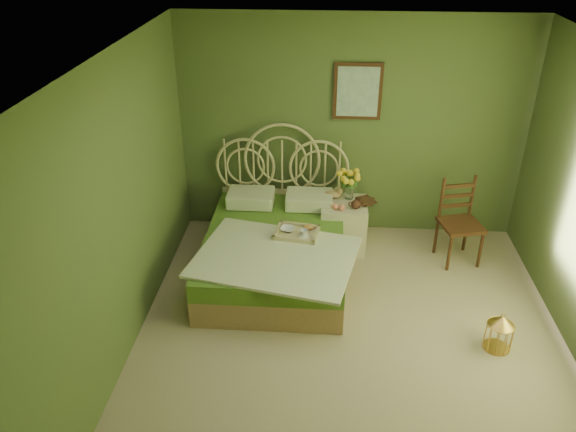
# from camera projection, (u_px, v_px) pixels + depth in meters

# --- Properties ---
(floor) EXTENTS (4.50, 4.50, 0.00)m
(floor) POSITION_uv_depth(u_px,v_px,m) (350.00, 348.00, 5.15)
(floor) COLOR tan
(floor) RESTS_ON ground
(ceiling) EXTENTS (4.50, 4.50, 0.00)m
(ceiling) POSITION_uv_depth(u_px,v_px,m) (370.00, 63.00, 3.89)
(ceiling) COLOR silver
(ceiling) RESTS_ON wall_back
(wall_back) EXTENTS (4.00, 0.00, 4.00)m
(wall_back) POSITION_uv_depth(u_px,v_px,m) (351.00, 129.00, 6.48)
(wall_back) COLOR #4E6234
(wall_back) RESTS_ON floor
(wall_left) EXTENTS (0.00, 4.50, 4.50)m
(wall_left) POSITION_uv_depth(u_px,v_px,m) (116.00, 217.00, 4.65)
(wall_left) COLOR #4E6234
(wall_left) RESTS_ON floor
(wall_art) EXTENTS (0.54, 0.04, 0.64)m
(wall_art) POSITION_uv_depth(u_px,v_px,m) (358.00, 91.00, 6.24)
(wall_art) COLOR #381A0F
(wall_art) RESTS_ON wall_back
(bed) EXTENTS (1.75, 2.21, 1.37)m
(bed) POSITION_uv_depth(u_px,v_px,m) (276.00, 247.00, 6.11)
(bed) COLOR tan
(bed) RESTS_ON floor
(nightstand) EXTENTS (0.52, 0.52, 1.01)m
(nightstand) POSITION_uv_depth(u_px,v_px,m) (344.00, 219.00, 6.54)
(nightstand) COLOR beige
(nightstand) RESTS_ON floor
(chair) EXTENTS (0.52, 0.52, 0.96)m
(chair) POSITION_uv_depth(u_px,v_px,m) (460.00, 215.00, 6.25)
(chair) COLOR #381A0F
(chair) RESTS_ON floor
(birdcage) EXTENTS (0.24, 0.24, 0.36)m
(birdcage) POSITION_uv_depth(u_px,v_px,m) (499.00, 333.00, 5.07)
(birdcage) COLOR gold
(birdcage) RESTS_ON floor
(book_lower) EXTENTS (0.26, 0.28, 0.02)m
(book_lower) POSITION_uv_depth(u_px,v_px,m) (360.00, 202.00, 6.42)
(book_lower) COLOR #381E0F
(book_lower) RESTS_ON nightstand
(book_upper) EXTENTS (0.20, 0.24, 0.02)m
(book_upper) POSITION_uv_depth(u_px,v_px,m) (360.00, 201.00, 6.41)
(book_upper) COLOR #472819
(book_upper) RESTS_ON nightstand
(cereal_bowl) EXTENTS (0.18, 0.18, 0.04)m
(cereal_bowl) POSITION_uv_depth(u_px,v_px,m) (287.00, 229.00, 5.96)
(cereal_bowl) COLOR white
(cereal_bowl) RESTS_ON bed
(coffee_cup) EXTENTS (0.10, 0.10, 0.08)m
(coffee_cup) POSITION_uv_depth(u_px,v_px,m) (304.00, 233.00, 5.85)
(coffee_cup) COLOR white
(coffee_cup) RESTS_ON bed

